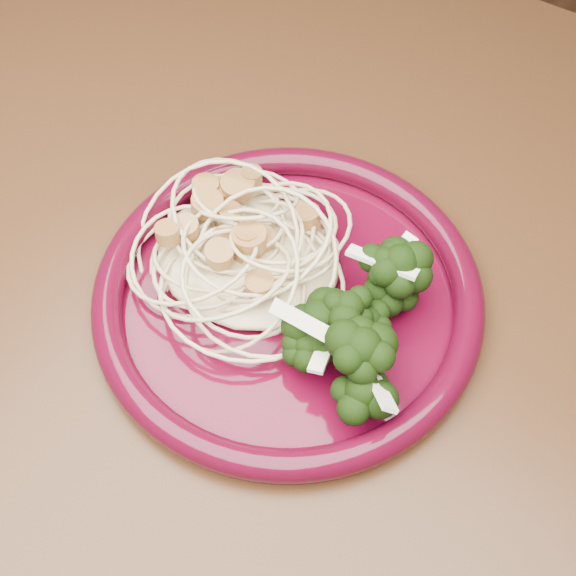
# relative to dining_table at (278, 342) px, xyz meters

# --- Properties ---
(dining_table) EXTENTS (1.20, 0.80, 0.75)m
(dining_table) POSITION_rel_dining_table_xyz_m (0.00, 0.00, 0.00)
(dining_table) COLOR #472814
(dining_table) RESTS_ON ground
(dinner_plate) EXTENTS (0.34, 0.34, 0.02)m
(dinner_plate) POSITION_rel_dining_table_xyz_m (0.02, -0.02, 0.11)
(dinner_plate) COLOR #460418
(dinner_plate) RESTS_ON dining_table
(spaghetti_pile) EXTENTS (0.16, 0.15, 0.03)m
(spaghetti_pile) POSITION_rel_dining_table_xyz_m (-0.02, -0.01, 0.12)
(spaghetti_pile) COLOR beige
(spaghetti_pile) RESTS_ON dinner_plate
(scallop_cluster) EXTENTS (0.15, 0.15, 0.04)m
(scallop_cluster) POSITION_rel_dining_table_xyz_m (-0.02, -0.01, 0.16)
(scallop_cluster) COLOR #B58446
(scallop_cluster) RESTS_ON spaghetti_pile
(broccoli_pile) EXTENTS (0.13, 0.17, 0.05)m
(broccoli_pile) POSITION_rel_dining_table_xyz_m (0.07, -0.03, 0.13)
(broccoli_pile) COLOR black
(broccoli_pile) RESTS_ON dinner_plate
(onion_garnish) EXTENTS (0.09, 0.11, 0.05)m
(onion_garnish) POSITION_rel_dining_table_xyz_m (0.07, -0.03, 0.16)
(onion_garnish) COLOR white
(onion_garnish) RESTS_ON broccoli_pile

